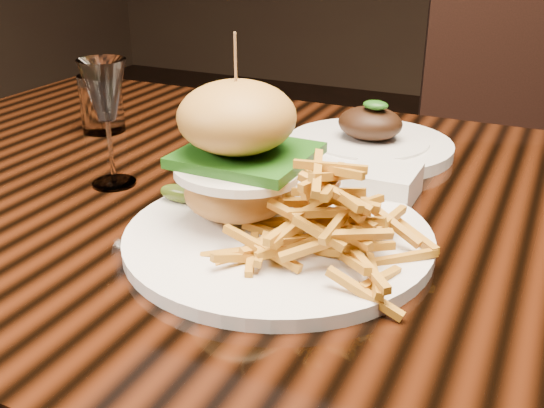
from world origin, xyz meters
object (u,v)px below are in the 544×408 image
at_px(dining_table, 337,259).
at_px(burger_plate, 277,191).
at_px(far_dish, 369,142).
at_px(wine_glass, 105,95).
at_px(chair_far, 514,160).

height_order(dining_table, burger_plate, burger_plate).
bearing_deg(dining_table, far_dish, 97.80).
height_order(dining_table, far_dish, far_dish).
distance_m(wine_glass, far_dish, 0.40).
xyz_separation_m(wine_glass, chair_far, (0.45, 0.95, -0.34)).
bearing_deg(far_dish, chair_far, 75.41).
relative_size(dining_table, burger_plate, 4.65).
relative_size(wine_glass, far_dish, 0.66).
xyz_separation_m(dining_table, wine_glass, (-0.30, -0.06, 0.20)).
height_order(burger_plate, wine_glass, burger_plate).
bearing_deg(burger_plate, wine_glass, -179.48).
bearing_deg(wine_glass, chair_far, 64.62).
relative_size(dining_table, far_dish, 6.20).
xyz_separation_m(dining_table, burger_plate, (-0.03, -0.13, 0.14)).
bearing_deg(burger_plate, far_dish, 102.90).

